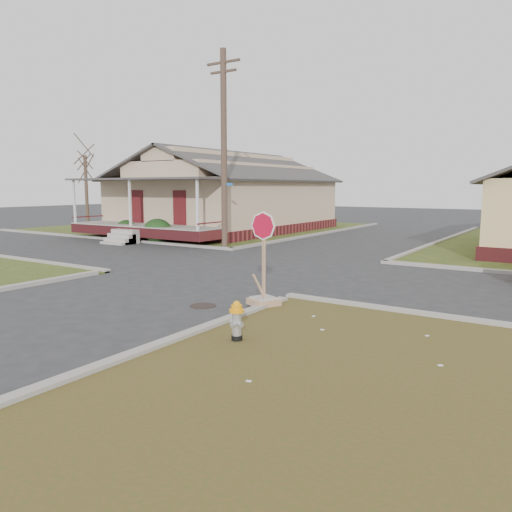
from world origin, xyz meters
The scene contains 11 objects.
ground centered at (0.00, 0.00, 0.00)m, with size 120.00×120.00×0.00m, color #2A2A2D.
verge_far_left centered at (-13.00, 18.00, 0.03)m, with size 19.00×19.00×0.05m, color #314016.
curbs centered at (0.00, 5.00, 0.00)m, with size 80.00×40.00×0.12m, color gray, non-canonical shape.
manhole centered at (2.20, -0.50, 0.01)m, with size 0.64×0.64×0.01m, color black.
corner_house centered at (-10.00, 16.68, 2.28)m, with size 10.10×15.50×5.30m.
utility_pole centered at (-4.20, 8.90, 4.66)m, with size 1.80×0.28×9.00m.
tree_far_left centered at (-18.00, 12.00, 2.50)m, with size 0.22×0.22×4.90m, color #423126.
fire_hydrant centered at (4.57, -2.40, 0.46)m, with size 0.28×0.28×0.75m.
stop_sign centered at (3.48, 0.24, 0.54)m, with size 0.64×0.63×2.26m.
hedge_left centered at (-11.55, 9.54, 0.57)m, with size 1.35×1.11×1.03m, color #183814.
hedge_right centered at (-8.59, 8.97, 0.63)m, with size 1.53×1.25×1.17m, color #183814.
Camera 1 is at (9.81, -9.70, 2.87)m, focal length 35.00 mm.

